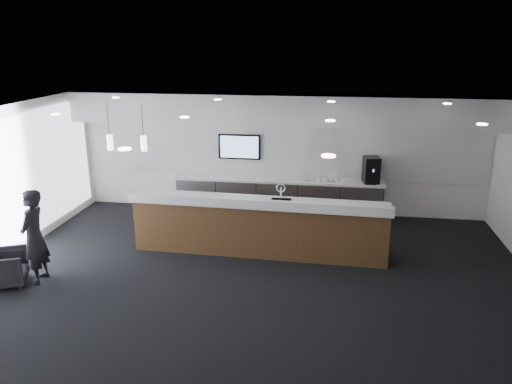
# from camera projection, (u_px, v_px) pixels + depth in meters

# --- Properties ---
(ground) EXTENTS (10.00, 10.00, 0.00)m
(ground) POSITION_uv_depth(u_px,v_px,m) (256.00, 283.00, 8.99)
(ground) COLOR black
(ground) RESTS_ON ground
(ceiling) EXTENTS (10.00, 8.00, 0.02)m
(ceiling) POSITION_uv_depth(u_px,v_px,m) (256.00, 117.00, 8.10)
(ceiling) COLOR black
(ceiling) RESTS_ON back_wall
(back_wall) EXTENTS (10.00, 0.02, 3.00)m
(back_wall) POSITION_uv_depth(u_px,v_px,m) (280.00, 153.00, 12.32)
(back_wall) COLOR white
(back_wall) RESTS_ON ground
(soffit_bulkhead) EXTENTS (10.00, 0.90, 0.70)m
(soffit_bulkhead) POSITION_uv_depth(u_px,v_px,m) (279.00, 109.00, 11.56)
(soffit_bulkhead) COLOR silver
(soffit_bulkhead) RESTS_ON back_wall
(alcove_panel) EXTENTS (9.80, 0.06, 1.40)m
(alcove_panel) POSITION_uv_depth(u_px,v_px,m) (280.00, 149.00, 12.26)
(alcove_panel) COLOR silver
(alcove_panel) RESTS_ON back_wall
(back_credenza) EXTENTS (5.06, 0.66, 0.95)m
(back_credenza) POSITION_uv_depth(u_px,v_px,m) (278.00, 197.00, 12.28)
(back_credenza) COLOR gray
(back_credenza) RESTS_ON ground
(wall_tv) EXTENTS (1.05, 0.08, 0.62)m
(wall_tv) POSITION_uv_depth(u_px,v_px,m) (239.00, 147.00, 12.33)
(wall_tv) COLOR black
(wall_tv) RESTS_ON back_wall
(pendant_left) EXTENTS (0.12, 0.12, 0.30)m
(pendant_left) POSITION_uv_depth(u_px,v_px,m) (137.00, 147.00, 9.42)
(pendant_left) COLOR #FFE8C6
(pendant_left) RESTS_ON ceiling
(pendant_right) EXTENTS (0.12, 0.12, 0.30)m
(pendant_right) POSITION_uv_depth(u_px,v_px,m) (102.00, 146.00, 9.52)
(pendant_right) COLOR #FFE8C6
(pendant_right) RESTS_ON ceiling
(ceiling_can_lights) EXTENTS (7.00, 5.00, 0.02)m
(ceiling_can_lights) POSITION_uv_depth(u_px,v_px,m) (256.00, 119.00, 8.11)
(ceiling_can_lights) COLOR white
(ceiling_can_lights) RESTS_ON ceiling
(service_counter) EXTENTS (5.21, 1.02, 1.49)m
(service_counter) POSITION_uv_depth(u_px,v_px,m) (259.00, 226.00, 10.12)
(service_counter) COLOR #4D3119
(service_counter) RESTS_ON ground
(coffee_machine) EXTENTS (0.41, 0.50, 0.62)m
(coffee_machine) POSITION_uv_depth(u_px,v_px,m) (371.00, 170.00, 11.73)
(coffee_machine) COLOR black
(coffee_machine) RESTS_ON back_credenza
(info_sign_left) EXTENTS (0.17, 0.06, 0.23)m
(info_sign_left) POSITION_uv_depth(u_px,v_px,m) (306.00, 176.00, 11.91)
(info_sign_left) COLOR white
(info_sign_left) RESTS_ON back_credenza
(info_sign_right) EXTENTS (0.20, 0.05, 0.26)m
(info_sign_right) POSITION_uv_depth(u_px,v_px,m) (332.00, 176.00, 11.85)
(info_sign_right) COLOR white
(info_sign_right) RESTS_ON back_credenza
(armchair) EXTENTS (0.92, 0.91, 0.64)m
(armchair) POSITION_uv_depth(u_px,v_px,m) (5.00, 268.00, 8.86)
(armchair) COLOR black
(armchair) RESTS_ON ground
(lounge_guest) EXTENTS (0.48, 0.67, 1.73)m
(lounge_guest) POSITION_uv_depth(u_px,v_px,m) (34.00, 237.00, 8.82)
(lounge_guest) COLOR black
(lounge_guest) RESTS_ON ground
(cup_0) EXTENTS (0.10, 0.10, 0.09)m
(cup_0) POSITION_uv_depth(u_px,v_px,m) (343.00, 180.00, 11.80)
(cup_0) COLOR white
(cup_0) RESTS_ON back_credenza
(cup_1) EXTENTS (0.14, 0.14, 0.09)m
(cup_1) POSITION_uv_depth(u_px,v_px,m) (337.00, 180.00, 11.82)
(cup_1) COLOR white
(cup_1) RESTS_ON back_credenza
(cup_2) EXTENTS (0.12, 0.12, 0.09)m
(cup_2) POSITION_uv_depth(u_px,v_px,m) (331.00, 180.00, 11.84)
(cup_2) COLOR white
(cup_2) RESTS_ON back_credenza
(cup_3) EXTENTS (0.13, 0.13, 0.09)m
(cup_3) POSITION_uv_depth(u_px,v_px,m) (326.00, 180.00, 11.86)
(cup_3) COLOR white
(cup_3) RESTS_ON back_credenza
(cup_4) EXTENTS (0.14, 0.14, 0.09)m
(cup_4) POSITION_uv_depth(u_px,v_px,m) (320.00, 179.00, 11.88)
(cup_4) COLOR white
(cup_4) RESTS_ON back_credenza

